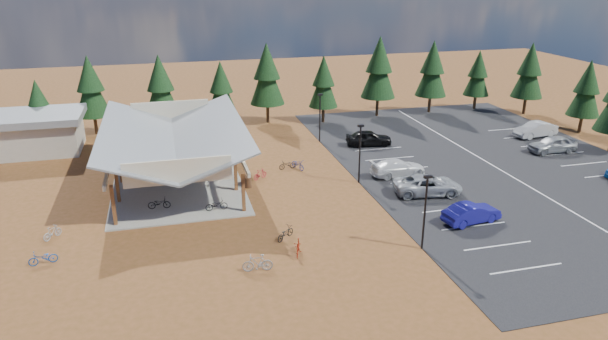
{
  "coord_description": "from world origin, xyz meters",
  "views": [
    {
      "loc": [
        -10.41,
        -38.42,
        17.26
      ],
      "look_at": [
        0.09,
        1.73,
        1.71
      ],
      "focal_mm": 32.0,
      "sensor_mm": 36.0,
      "label": 1
    }
  ],
  "objects_px": {
    "outbuilding": "(26,133)",
    "trash_bin_1": "(248,180)",
    "bike_13": "(258,263)",
    "lamp_post_0": "(425,207)",
    "car_8": "(552,144)",
    "bike_pavilion": "(174,136)",
    "bike_9": "(52,232)",
    "bike_14": "(298,164)",
    "lamp_post_1": "(360,150)",
    "bike_4": "(216,205)",
    "bike_16": "(287,165)",
    "car_9": "(535,130)",
    "trash_bin_0": "(248,182)",
    "bike_6": "(208,164)",
    "car_1": "(472,213)",
    "lamp_post_2": "(320,114)",
    "bike_15": "(260,174)",
    "bike_1": "(166,177)",
    "bike_3": "(145,152)",
    "bike_12": "(285,233)",
    "bike_0": "(159,203)",
    "car_2": "(428,185)",
    "bike_2": "(153,174)",
    "bike_5": "(205,175)",
    "bike_11": "(298,247)",
    "car_4": "(369,138)",
    "bike_7": "(211,151)",
    "car_3": "(398,168)",
    "bike_10": "(43,258)"
  },
  "relations": [
    {
      "from": "car_1",
      "to": "trash_bin_0",
      "type": "bearing_deg",
      "value": 44.05
    },
    {
      "from": "trash_bin_0",
      "to": "bike_12",
      "type": "xyz_separation_m",
      "value": [
        0.98,
        -9.78,
        -0.0
      ]
    },
    {
      "from": "trash_bin_1",
      "to": "car_8",
      "type": "xyz_separation_m",
      "value": [
        30.6,
        0.95,
        0.41
      ]
    },
    {
      "from": "bike_12",
      "to": "car_2",
      "type": "xyz_separation_m",
      "value": [
        12.84,
        4.62,
        0.36
      ]
    },
    {
      "from": "trash_bin_0",
      "to": "bike_6",
      "type": "xyz_separation_m",
      "value": [
        -2.87,
        5.1,
        0.07
      ]
    },
    {
      "from": "lamp_post_0",
      "to": "car_8",
      "type": "bearing_deg",
      "value": 34.67
    },
    {
      "from": "trash_bin_1",
      "to": "bike_4",
      "type": "relative_size",
      "value": 0.54
    },
    {
      "from": "bike_6",
      "to": "bike_14",
      "type": "xyz_separation_m",
      "value": [
        7.98,
        -1.9,
        -0.05
      ]
    },
    {
      "from": "bike_14",
      "to": "lamp_post_1",
      "type": "bearing_deg",
      "value": -68.76
    },
    {
      "from": "bike_1",
      "to": "car_4",
      "type": "bearing_deg",
      "value": -82.2
    },
    {
      "from": "bike_1",
      "to": "car_8",
      "type": "bearing_deg",
      "value": -99.07
    },
    {
      "from": "bike_7",
      "to": "bike_pavilion",
      "type": "bearing_deg",
      "value": 151.97
    },
    {
      "from": "bike_16",
      "to": "bike_6",
      "type": "bearing_deg",
      "value": -113.95
    },
    {
      "from": "bike_4",
      "to": "bike_9",
      "type": "distance_m",
      "value": 11.34
    },
    {
      "from": "bike_15",
      "to": "lamp_post_1",
      "type": "bearing_deg",
      "value": -143.12
    },
    {
      "from": "lamp_post_1",
      "to": "bike_11",
      "type": "distance_m",
      "value": 13.57
    },
    {
      "from": "bike_0",
      "to": "bike_6",
      "type": "distance_m",
      "value": 8.96
    },
    {
      "from": "lamp_post_1",
      "to": "bike_0",
      "type": "height_order",
      "value": "lamp_post_1"
    },
    {
      "from": "bike_1",
      "to": "car_9",
      "type": "xyz_separation_m",
      "value": [
        38.98,
        3.8,
        0.23
      ]
    },
    {
      "from": "bike_3",
      "to": "car_8",
      "type": "distance_m",
      "value": 40.01
    },
    {
      "from": "bike_4",
      "to": "bike_16",
      "type": "xyz_separation_m",
      "value": [
        7.21,
        7.6,
        -0.12
      ]
    },
    {
      "from": "car_2",
      "to": "bike_15",
      "type": "bearing_deg",
      "value": 70.75
    },
    {
      "from": "car_2",
      "to": "bike_6",
      "type": "bearing_deg",
      "value": 67.68
    },
    {
      "from": "bike_7",
      "to": "bike_1",
      "type": "bearing_deg",
      "value": 150.71
    },
    {
      "from": "bike_pavilion",
      "to": "lamp_post_1",
      "type": "height_order",
      "value": "lamp_post_1"
    },
    {
      "from": "bike_5",
      "to": "car_9",
      "type": "xyz_separation_m",
      "value": [
        35.78,
        4.15,
        0.24
      ]
    },
    {
      "from": "lamp_post_2",
      "to": "car_2",
      "type": "height_order",
      "value": "lamp_post_2"
    },
    {
      "from": "trash_bin_1",
      "to": "bike_1",
      "type": "height_order",
      "value": "bike_1"
    },
    {
      "from": "bike_4",
      "to": "car_1",
      "type": "bearing_deg",
      "value": -112.75
    },
    {
      "from": "car_8",
      "to": "car_9",
      "type": "distance_m",
      "value": 5.25
    },
    {
      "from": "bike_2",
      "to": "car_8",
      "type": "bearing_deg",
      "value": -106.09
    },
    {
      "from": "trash_bin_0",
      "to": "bike_12",
      "type": "distance_m",
      "value": 9.83
    },
    {
      "from": "bike_pavilion",
      "to": "bike_9",
      "type": "xyz_separation_m",
      "value": [
        -8.62,
        -9.37,
        -3.37
      ]
    },
    {
      "from": "trash_bin_1",
      "to": "bike_15",
      "type": "bearing_deg",
      "value": 42.49
    },
    {
      "from": "bike_6",
      "to": "bike_12",
      "type": "relative_size",
      "value": 0.93
    },
    {
      "from": "car_8",
      "to": "car_1",
      "type": "bearing_deg",
      "value": -52.72
    },
    {
      "from": "trash_bin_1",
      "to": "bike_10",
      "type": "bearing_deg",
      "value": -145.86
    },
    {
      "from": "bike_14",
      "to": "car_4",
      "type": "height_order",
      "value": "car_4"
    },
    {
      "from": "lamp_post_0",
      "to": "car_3",
      "type": "xyz_separation_m",
      "value": [
        3.88,
        12.69,
        -2.22
      ]
    },
    {
      "from": "bike_3",
      "to": "car_4",
      "type": "distance_m",
      "value": 22.36
    },
    {
      "from": "bike_0",
      "to": "bike_3",
      "type": "xyz_separation_m",
      "value": [
        -1.2,
        12.68,
        0.1
      ]
    },
    {
      "from": "trash_bin_1",
      "to": "car_8",
      "type": "relative_size",
      "value": 0.19
    },
    {
      "from": "lamp_post_2",
      "to": "bike_1",
      "type": "xyz_separation_m",
      "value": [
        -15.92,
        -8.08,
        -2.37
      ]
    },
    {
      "from": "bike_13",
      "to": "outbuilding",
      "type": "bearing_deg",
      "value": -141.04
    },
    {
      "from": "outbuilding",
      "to": "trash_bin_1",
      "type": "distance_m",
      "value": 24.35
    },
    {
      "from": "lamp_post_2",
      "to": "bike_15",
      "type": "distance_m",
      "value": 12.34
    },
    {
      "from": "car_8",
      "to": "lamp_post_2",
      "type": "bearing_deg",
      "value": -112.97
    },
    {
      "from": "lamp_post_1",
      "to": "bike_16",
      "type": "xyz_separation_m",
      "value": [
        -5.17,
        4.8,
        -2.56
      ]
    },
    {
      "from": "bike_pavilion",
      "to": "car_8",
      "type": "xyz_separation_m",
      "value": [
        36.33,
        -2.24,
        -2.97
      ]
    },
    {
      "from": "bike_4",
      "to": "bike_11",
      "type": "bearing_deg",
      "value": -153.17
    }
  ]
}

